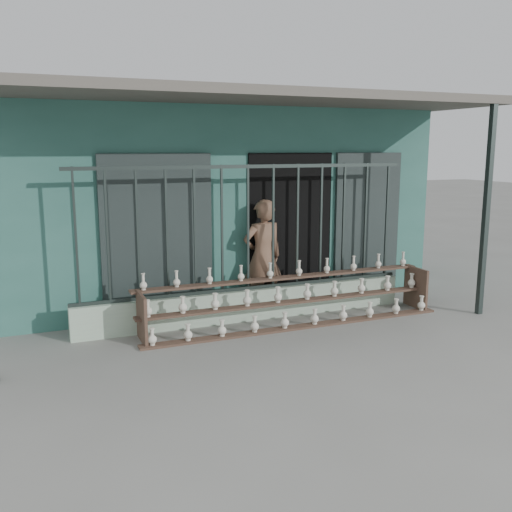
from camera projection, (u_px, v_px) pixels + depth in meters
name	position (u px, v px, depth m)	size (l,w,h in m)	color
ground	(286.00, 348.00, 7.18)	(60.00, 60.00, 0.00)	slate
workshop_building	(191.00, 194.00, 10.72)	(7.40, 6.60, 3.21)	#30655A
parapet_wall	(248.00, 305.00, 8.32)	(5.00, 0.20, 0.45)	#AECCAF
security_fence	(248.00, 228.00, 8.11)	(5.00, 0.04, 1.80)	#283330
shelf_rack	(293.00, 299.00, 8.11)	(4.50, 0.68, 0.85)	brown
elderly_woman	(263.00, 257.00, 8.57)	(0.63, 0.41, 1.73)	brown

